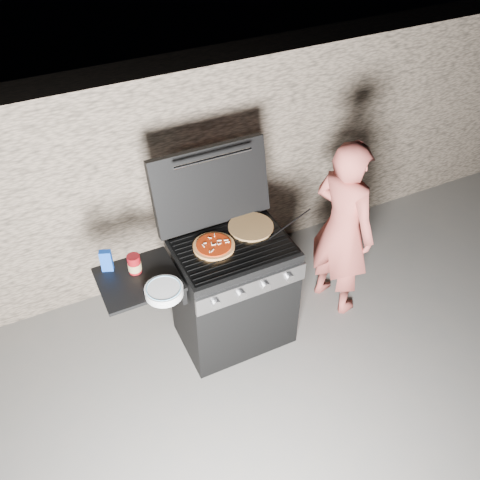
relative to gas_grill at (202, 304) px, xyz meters
name	(u,v)px	position (x,y,z in m)	size (l,w,h in m)	color
ground	(234,333)	(0.25, 0.00, -0.46)	(50.00, 50.00, 0.00)	#66615A
stone_wall	(178,171)	(0.25, 1.05, 0.44)	(8.00, 0.35, 1.80)	gray
gas_grill	(202,304)	(0.00, 0.00, 0.00)	(1.34, 0.79, 0.91)	black
pizza_topped	(214,246)	(0.13, 0.05, 0.47)	(0.28, 0.28, 0.03)	tan
pizza_plain	(251,227)	(0.45, 0.13, 0.46)	(0.32, 0.32, 0.02)	tan
sauce_jar	(134,264)	(-0.42, 0.07, 0.51)	(0.08, 0.08, 0.13)	maroon
blue_carton	(106,261)	(-0.57, 0.16, 0.53)	(0.07, 0.04, 0.16)	#0F3CA4
plate_stack	(164,291)	(-0.32, -0.21, 0.47)	(0.24, 0.24, 0.05)	silver
person	(342,229)	(1.15, -0.01, 0.29)	(0.55, 0.36, 1.50)	#BC5248
tongs	(290,224)	(0.69, 0.00, 0.49)	(0.01, 0.01, 0.39)	black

